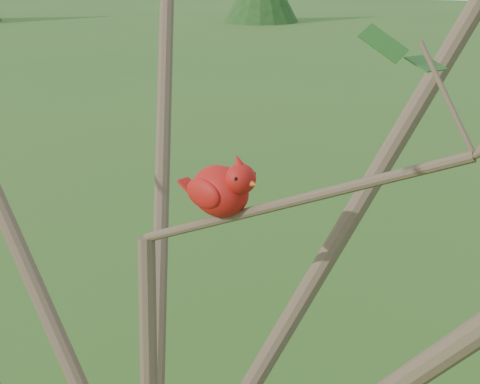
# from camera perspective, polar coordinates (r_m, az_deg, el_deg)

# --- Properties ---
(crabapple_tree) EXTENTS (2.35, 2.05, 2.95)m
(crabapple_tree) POSITION_cam_1_polar(r_m,az_deg,el_deg) (1.24, -7.88, 1.32)
(crabapple_tree) COLOR #4A3727
(crabapple_tree) RESTS_ON ground
(cardinal) EXTENTS (0.19, 0.12, 0.13)m
(cardinal) POSITION_cam_1_polar(r_m,az_deg,el_deg) (1.29, -1.37, 0.21)
(cardinal) COLOR red
(cardinal) RESTS_ON ground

